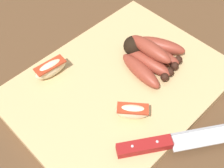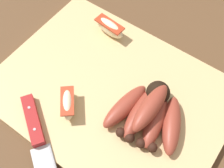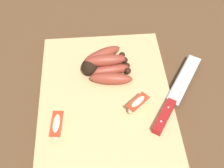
{
  "view_description": "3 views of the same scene",
  "coord_description": "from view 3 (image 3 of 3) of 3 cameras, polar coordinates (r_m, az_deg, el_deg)",
  "views": [
    {
      "loc": [
        -0.26,
        -0.26,
        0.51
      ],
      "look_at": [
        -0.01,
        -0.0,
        0.03
      ],
      "focal_mm": 46.64,
      "sensor_mm": 36.0,
      "label": 1
    },
    {
      "loc": [
        0.17,
        -0.22,
        0.5
      ],
      "look_at": [
        0.02,
        -0.0,
        0.06
      ],
      "focal_mm": 45.39,
      "sensor_mm": 36.0,
      "label": 2
    },
    {
      "loc": [
        -0.41,
        0.02,
        0.61
      ],
      "look_at": [
        0.03,
        -0.02,
        0.04
      ],
      "focal_mm": 45.81,
      "sensor_mm": 36.0,
      "label": 3
    }
  ],
  "objects": [
    {
      "name": "ground_plane",
      "position": [
        0.74,
        -1.24,
        -4.0
      ],
      "size": [
        6.0,
        6.0,
        0.0
      ],
      "primitive_type": "plane",
      "color": "brown"
    },
    {
      "name": "cutting_board",
      "position": [
        0.74,
        -1.33,
        -2.9
      ],
      "size": [
        0.45,
        0.34,
        0.02
      ],
      "primitive_type": "cube",
      "color": "tan",
      "rests_on": "ground_plane"
    },
    {
      "name": "banana_bunch",
      "position": [
        0.77,
        -1.4,
        3.77
      ],
      "size": [
        0.15,
        0.14,
        0.06
      ],
      "color": "black",
      "rests_on": "cutting_board"
    },
    {
      "name": "chefs_knife",
      "position": [
        0.73,
        11.79,
        -3.58
      ],
      "size": [
        0.25,
        0.18,
        0.02
      ],
      "color": "silver",
      "rests_on": "cutting_board"
    },
    {
      "name": "apple_wedge_near",
      "position": [
        0.67,
        -10.89,
        -8.21
      ],
      "size": [
        0.07,
        0.03,
        0.04
      ],
      "color": "beige",
      "rests_on": "cutting_board"
    },
    {
      "name": "apple_wedge_middle",
      "position": [
        0.7,
        5.15,
        -4.02
      ],
      "size": [
        0.06,
        0.06,
        0.04
      ],
      "color": "beige",
      "rests_on": "cutting_board"
    }
  ]
}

